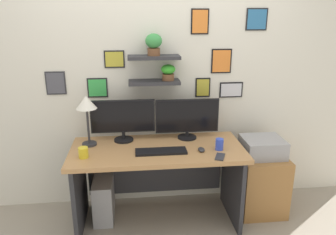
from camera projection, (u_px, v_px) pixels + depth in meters
The scene contains 14 objects.
ground_plane at pixel (158, 220), 3.13m from camera, with size 8.00×8.00×0.00m, color gray.
back_wall_assembly at pixel (154, 72), 3.12m from camera, with size 4.40×0.24×2.70m.
desk at pixel (157, 167), 3.01m from camera, with size 1.53×0.68×0.75m.
monitor_left at pixel (123, 119), 3.00m from camera, with size 0.59×0.18×0.39m.
monitor_right at pixel (187, 118), 3.07m from camera, with size 0.60×0.18×0.38m.
keyboard at pixel (161, 151), 2.80m from camera, with size 0.44×0.14×0.02m, color black.
computer_mouse at pixel (201, 150), 2.82m from camera, with size 0.06×0.09×0.03m, color #2D2D33.
desk_lamp at pixel (87, 106), 2.85m from camera, with size 0.18×0.18×0.46m.
cell_phone at pixel (220, 157), 2.71m from camera, with size 0.07×0.14×0.01m, color #2D2D33.
coffee_mug at pixel (83, 153), 2.69m from camera, with size 0.08×0.08×0.09m, color yellow.
pen_cup at pixel (219, 144), 2.85m from camera, with size 0.07×0.07×0.10m, color blue.
drawer_cabinet at pixel (259, 182), 3.24m from camera, with size 0.44×0.50×0.58m, color #9E6B38.
printer at pixel (263, 147), 3.12m from camera, with size 0.38×0.34×0.17m, color #9E9EA3.
computer_tower_left at pixel (104, 198), 3.12m from camera, with size 0.18×0.40×0.40m, color #99999E.
Camera 1 is at (-0.19, -2.66, 1.90)m, focal length 34.91 mm.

